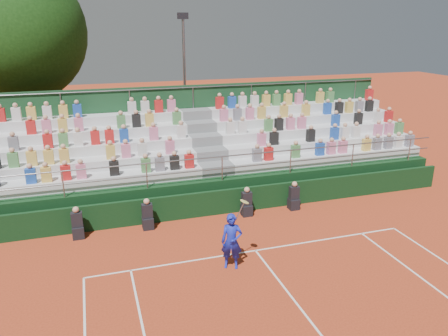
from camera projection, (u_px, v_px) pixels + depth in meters
name	position (u px, v px, depth m)	size (l,w,h in m)	color
ground	(256.00, 251.00, 14.56)	(90.00, 90.00, 0.00)	#AF3C1D
courtside_wall	(226.00, 201.00, 17.30)	(20.00, 0.15, 1.00)	black
line_officials	(196.00, 210.00, 16.51)	(8.76, 0.40, 1.19)	black
grandstand	(205.00, 163.00, 20.04)	(20.00, 5.20, 4.40)	black
tennis_player	(232.00, 241.00, 13.31)	(0.91, 0.64, 2.22)	#1724B0
tree_east	(13.00, 32.00, 21.56)	(7.11, 7.11, 10.35)	#372414
floodlight_mast	(184.00, 71.00, 25.49)	(0.60, 0.25, 7.78)	gray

